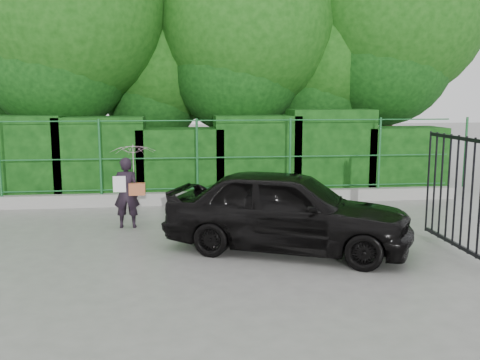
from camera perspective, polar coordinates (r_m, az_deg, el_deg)
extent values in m
plane|color=gray|center=(8.83, -5.98, -8.54)|extent=(80.00, 80.00, 0.00)
cube|color=#9E9E99|center=(13.16, -6.29, -1.98)|extent=(14.00, 0.25, 0.30)
cylinder|color=#1A5A2A|center=(13.13, -14.70, 2.39)|extent=(0.06, 0.06, 1.80)
cylinder|color=#1A5A2A|center=(13.01, -4.60, 2.60)|extent=(0.06, 0.06, 1.80)
cylinder|color=#1A5A2A|center=(13.29, 5.36, 2.73)|extent=(0.06, 0.06, 1.80)
cylinder|color=#1A5A2A|center=(13.96, 14.65, 2.78)|extent=(0.06, 0.06, 1.80)
cylinder|color=#1A5A2A|center=(14.95, 22.89, 2.76)|extent=(0.06, 0.06, 1.80)
cylinder|color=#1A5A2A|center=(13.11, -6.30, -0.90)|extent=(13.60, 0.03, 0.03)
cylinder|color=#1A5A2A|center=(13.01, -6.36, 2.35)|extent=(13.60, 0.03, 0.03)
cylinder|color=#1A5A2A|center=(12.93, -6.43, 6.31)|extent=(13.60, 0.03, 0.03)
cube|color=black|center=(14.54, -22.36, 2.14)|extent=(2.20, 1.20, 2.15)
cube|color=black|center=(14.14, -14.53, 2.27)|extent=(2.20, 1.20, 2.11)
cube|color=black|center=(14.03, -6.38, 1.82)|extent=(2.20, 1.20, 1.80)
cube|color=black|center=(14.16, 1.73, 2.60)|extent=(2.20, 1.20, 2.12)
cube|color=black|center=(14.58, 9.54, 2.96)|extent=(2.20, 1.20, 2.28)
cube|color=black|center=(15.29, 16.74, 2.07)|extent=(2.20, 1.20, 1.79)
cylinder|color=black|center=(15.89, -17.49, 7.19)|extent=(0.36, 0.36, 4.50)
sphere|color=#14470F|center=(16.05, -17.97, 16.86)|extent=(5.40, 5.40, 5.40)
cylinder|color=black|center=(16.95, -8.20, 5.49)|extent=(0.36, 0.36, 3.25)
sphere|color=#14470F|center=(16.94, -8.36, 12.09)|extent=(3.90, 3.90, 3.90)
cylinder|color=black|center=(16.06, 0.69, 7.18)|extent=(0.36, 0.36, 4.25)
sphere|color=#14470F|center=(16.18, 0.71, 16.24)|extent=(5.10, 5.10, 5.10)
cylinder|color=black|center=(17.26, 8.69, 5.96)|extent=(0.36, 0.36, 3.50)
sphere|color=#14470F|center=(17.28, 8.86, 12.93)|extent=(4.20, 4.20, 4.20)
cylinder|color=black|center=(17.50, 15.47, 7.83)|extent=(0.36, 0.36, 4.75)
sphere|color=#14470F|center=(17.69, 15.88, 17.09)|extent=(5.70, 5.70, 5.70)
cube|color=black|center=(9.91, 21.83, -6.28)|extent=(0.05, 2.00, 0.06)
cube|color=black|center=(9.61, 22.47, 4.13)|extent=(0.05, 2.00, 0.06)
cylinder|color=black|center=(9.13, 24.25, -1.92)|extent=(0.04, 0.04, 1.90)
cylinder|color=black|center=(9.34, 23.47, -1.64)|extent=(0.04, 0.04, 1.90)
cylinder|color=black|center=(9.55, 22.72, -1.36)|extent=(0.04, 0.04, 1.90)
cylinder|color=black|center=(9.77, 22.00, -1.10)|extent=(0.04, 0.04, 1.90)
cylinder|color=black|center=(9.98, 21.32, -0.85)|extent=(0.04, 0.04, 1.90)
cylinder|color=black|center=(10.20, 20.66, -0.61)|extent=(0.04, 0.04, 1.90)
cylinder|color=black|center=(10.42, 20.04, -0.38)|extent=(0.04, 0.04, 1.90)
cylinder|color=black|center=(10.64, 19.44, -0.16)|extent=(0.04, 0.04, 1.90)
imported|color=black|center=(10.98, -12.02, -1.33)|extent=(0.54, 0.37, 1.43)
imported|color=silver|center=(10.93, -11.31, 1.66)|extent=(0.89, 0.91, 0.82)
cube|color=#A55731|center=(10.87, -10.92, -0.96)|extent=(0.32, 0.15, 0.24)
cube|color=white|center=(10.84, -12.74, -0.44)|extent=(0.25, 0.02, 0.32)
imported|color=black|center=(9.20, 5.09, -3.20)|extent=(4.50, 3.23, 1.42)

